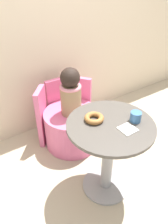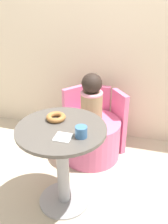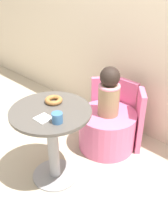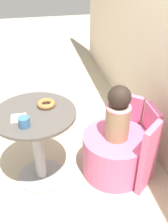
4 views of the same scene
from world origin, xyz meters
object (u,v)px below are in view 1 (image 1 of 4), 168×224
(round_table, at_px, (109,146))
(tub_chair, at_px, (72,128))
(donut, at_px, (94,118))
(child_figure, at_px, (71,92))
(cup, at_px, (136,117))

(round_table, bearing_deg, tub_chair, 85.02)
(round_table, bearing_deg, donut, 126.98)
(tub_chair, height_order, child_figure, child_figure)
(tub_chair, distance_m, cup, 0.91)
(child_figure, bearing_deg, round_table, -94.98)
(child_figure, xyz_separation_m, donut, (-0.13, -0.56, 0.08))
(child_figure, bearing_deg, donut, -103.38)
(round_table, xyz_separation_m, tub_chair, (0.06, 0.66, -0.28))
(round_table, relative_size, cup, 8.62)
(round_table, distance_m, donut, 0.27)
(child_figure, bearing_deg, cup, -81.39)
(round_table, distance_m, tub_chair, 0.72)
(round_table, height_order, tub_chair, round_table)
(child_figure, xyz_separation_m, cup, (0.11, -0.73, 0.10))
(tub_chair, xyz_separation_m, cup, (0.11, -0.73, 0.54))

